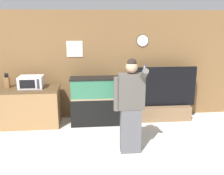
{
  "coord_description": "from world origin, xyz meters",
  "views": [
    {
      "loc": [
        -0.04,
        -2.8,
        2.34
      ],
      "look_at": [
        0.4,
        2.04,
        1.05
      ],
      "focal_mm": 40.0,
      "sensor_mm": 36.0,
      "label": 1
    }
  ],
  "objects_px": {
    "microwave": "(31,82)",
    "tv_on_stand": "(163,105)",
    "aquarium_on_stand": "(95,101)",
    "counter_island": "(27,107)",
    "person_standing": "(130,105)",
    "knife_block": "(7,82)"
  },
  "relations": [
    {
      "from": "aquarium_on_stand",
      "to": "tv_on_stand",
      "type": "bearing_deg",
      "value": 3.95
    },
    {
      "from": "tv_on_stand",
      "to": "microwave",
      "type": "bearing_deg",
      "value": -178.39
    },
    {
      "from": "aquarium_on_stand",
      "to": "person_standing",
      "type": "distance_m",
      "value": 1.54
    },
    {
      "from": "microwave",
      "to": "person_standing",
      "type": "bearing_deg",
      "value": -34.91
    },
    {
      "from": "tv_on_stand",
      "to": "counter_island",
      "type": "bearing_deg",
      "value": -178.33
    },
    {
      "from": "counter_island",
      "to": "microwave",
      "type": "bearing_deg",
      "value": 2.91
    },
    {
      "from": "person_standing",
      "to": "tv_on_stand",
      "type": "bearing_deg",
      "value": 54.39
    },
    {
      "from": "knife_block",
      "to": "counter_island",
      "type": "bearing_deg",
      "value": -8.51
    },
    {
      "from": "counter_island",
      "to": "microwave",
      "type": "distance_m",
      "value": 0.6
    },
    {
      "from": "microwave",
      "to": "person_standing",
      "type": "relative_size",
      "value": 0.3
    },
    {
      "from": "aquarium_on_stand",
      "to": "tv_on_stand",
      "type": "xyz_separation_m",
      "value": [
        1.66,
        0.11,
        -0.18
      ]
    },
    {
      "from": "knife_block",
      "to": "person_standing",
      "type": "relative_size",
      "value": 0.19
    },
    {
      "from": "knife_block",
      "to": "tv_on_stand",
      "type": "distance_m",
      "value": 3.67
    },
    {
      "from": "counter_island",
      "to": "aquarium_on_stand",
      "type": "distance_m",
      "value": 1.56
    },
    {
      "from": "tv_on_stand",
      "to": "knife_block",
      "type": "bearing_deg",
      "value": -179.48
    },
    {
      "from": "microwave",
      "to": "aquarium_on_stand",
      "type": "xyz_separation_m",
      "value": [
        1.42,
        -0.03,
        -0.48
      ]
    },
    {
      "from": "aquarium_on_stand",
      "to": "knife_block",
      "type": "bearing_deg",
      "value": 177.61
    },
    {
      "from": "counter_island",
      "to": "aquarium_on_stand",
      "type": "height_order",
      "value": "aquarium_on_stand"
    },
    {
      "from": "knife_block",
      "to": "tv_on_stand",
      "type": "xyz_separation_m",
      "value": [
        3.62,
        0.03,
        -0.65
      ]
    },
    {
      "from": "counter_island",
      "to": "microwave",
      "type": "relative_size",
      "value": 2.85
    },
    {
      "from": "microwave",
      "to": "tv_on_stand",
      "type": "distance_m",
      "value": 3.15
    },
    {
      "from": "person_standing",
      "to": "knife_block",
      "type": "bearing_deg",
      "value": 150.27
    }
  ]
}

